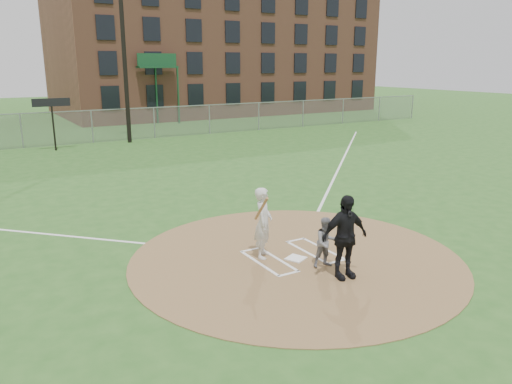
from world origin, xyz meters
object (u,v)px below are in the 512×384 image
umpire (345,237)px  batter_at_plate (263,223)px  catcher (326,242)px  home_plate (296,258)px

umpire → batter_at_plate: 2.21m
umpire → batter_at_plate: (-0.95, 2.00, -0.07)m
catcher → batter_at_plate: (-0.98, 1.30, 0.29)m
batter_at_plate → catcher: bearing=-53.0°
batter_at_plate → home_plate: bearing=-40.7°
umpire → batter_at_plate: size_ratio=1.08×
catcher → batter_at_plate: 1.66m
catcher → batter_at_plate: bearing=136.5°
catcher → home_plate: bearing=124.1°
home_plate → batter_at_plate: batter_at_plate is taller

